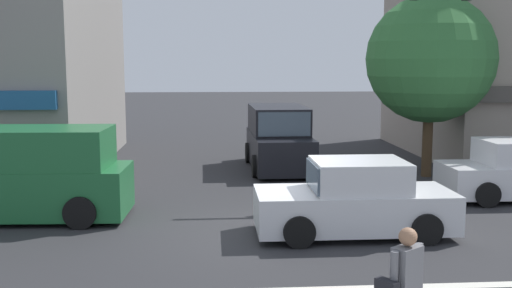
# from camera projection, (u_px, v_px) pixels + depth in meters

# --- Properties ---
(ground_plane) EXTENTS (120.00, 120.00, 0.00)m
(ground_plane) POSITION_uv_depth(u_px,v_px,m) (265.00, 230.00, 12.96)
(ground_plane) COLOR #2B2B2D
(street_tree) EXTENTS (3.97, 3.97, 5.68)m
(street_tree) POSITION_uv_depth(u_px,v_px,m) (431.00, 59.00, 18.51)
(street_tree) COLOR #4C3823
(street_tree) RESTS_ON ground
(utility_pole_far_right) EXTENTS (1.40, 0.22, 8.16)m
(utility_pole_far_right) POSITION_uv_depth(u_px,v_px,m) (440.00, 45.00, 22.66)
(utility_pole_far_right) COLOR brown
(utility_pole_far_right) RESTS_ON ground
(traffic_light_mast) EXTENTS (4.89, 0.24, 6.20)m
(traffic_light_mast) POSITION_uv_depth(u_px,v_px,m) (490.00, 41.00, 16.36)
(traffic_light_mast) COLOR #47474C
(traffic_light_mast) RESTS_ON ground
(van_crossing_rightbound) EXTENTS (4.67, 2.18, 2.11)m
(van_crossing_rightbound) POSITION_uv_depth(u_px,v_px,m) (31.00, 176.00, 13.74)
(van_crossing_rightbound) COLOR #1E6033
(van_crossing_rightbound) RESTS_ON ground
(van_approaching_near) EXTENTS (2.11, 4.63, 2.11)m
(van_approaching_near) POSITION_uv_depth(u_px,v_px,m) (278.00, 139.00, 20.26)
(van_approaching_near) COLOR black
(van_approaching_near) RESTS_ON ground
(sedan_parked_curbside) EXTENTS (4.10, 1.88, 1.58)m
(sedan_parked_curbside) POSITION_uv_depth(u_px,v_px,m) (355.00, 201.00, 12.52)
(sedan_parked_curbside) COLOR silver
(sedan_parked_curbside) RESTS_ON ground
(pedestrian_foreground_with_bag) EXTENTS (0.65, 0.50, 1.67)m
(pedestrian_foreground_with_bag) POSITION_uv_depth(u_px,v_px,m) (405.00, 287.00, 7.12)
(pedestrian_foreground_with_bag) COLOR #333338
(pedestrian_foreground_with_bag) RESTS_ON ground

